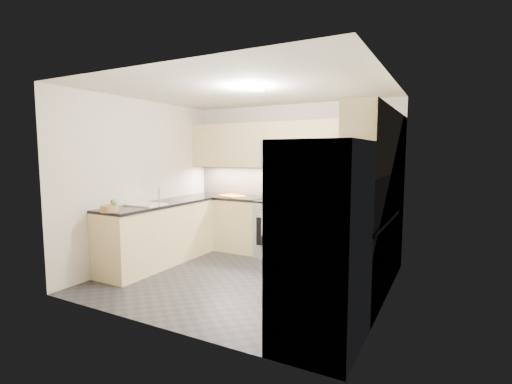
% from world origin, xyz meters
% --- Properties ---
extents(floor, '(3.60, 3.20, 0.00)m').
position_xyz_m(floor, '(0.00, 0.00, 0.00)').
color(floor, black).
rests_on(floor, ground).
extents(ceiling, '(3.60, 3.20, 0.02)m').
position_xyz_m(ceiling, '(0.00, 0.00, 2.50)').
color(ceiling, beige).
rests_on(ceiling, wall_back).
extents(wall_back, '(3.60, 0.02, 2.50)m').
position_xyz_m(wall_back, '(0.00, 1.60, 1.25)').
color(wall_back, beige).
rests_on(wall_back, floor).
extents(wall_front, '(3.60, 0.02, 2.50)m').
position_xyz_m(wall_front, '(0.00, -1.60, 1.25)').
color(wall_front, beige).
rests_on(wall_front, floor).
extents(wall_left, '(0.02, 3.20, 2.50)m').
position_xyz_m(wall_left, '(-1.80, 0.00, 1.25)').
color(wall_left, beige).
rests_on(wall_left, floor).
extents(wall_right, '(0.02, 3.20, 2.50)m').
position_xyz_m(wall_right, '(1.80, 0.00, 1.25)').
color(wall_right, beige).
rests_on(wall_right, floor).
extents(base_cab_back_left, '(1.42, 0.60, 0.90)m').
position_xyz_m(base_cab_back_left, '(-1.09, 1.30, 0.45)').
color(base_cab_back_left, '#D7BE81').
rests_on(base_cab_back_left, floor).
extents(base_cab_back_right, '(1.42, 0.60, 0.90)m').
position_xyz_m(base_cab_back_right, '(1.09, 1.30, 0.45)').
color(base_cab_back_right, '#D7BE81').
rests_on(base_cab_back_right, floor).
extents(base_cab_right, '(0.60, 1.70, 0.90)m').
position_xyz_m(base_cab_right, '(1.50, 0.15, 0.45)').
color(base_cab_right, '#D7BE81').
rests_on(base_cab_right, floor).
extents(base_cab_peninsula, '(0.60, 2.00, 0.90)m').
position_xyz_m(base_cab_peninsula, '(-1.50, 0.00, 0.45)').
color(base_cab_peninsula, '#D7BE81').
rests_on(base_cab_peninsula, floor).
extents(countertop_back_left, '(1.42, 0.63, 0.04)m').
position_xyz_m(countertop_back_left, '(-1.09, 1.30, 0.92)').
color(countertop_back_left, black).
rests_on(countertop_back_left, base_cab_back_left).
extents(countertop_back_right, '(1.42, 0.63, 0.04)m').
position_xyz_m(countertop_back_right, '(1.09, 1.30, 0.92)').
color(countertop_back_right, black).
rests_on(countertop_back_right, base_cab_back_right).
extents(countertop_right, '(0.63, 1.70, 0.04)m').
position_xyz_m(countertop_right, '(1.50, 0.15, 0.92)').
color(countertop_right, black).
rests_on(countertop_right, base_cab_right).
extents(countertop_peninsula, '(0.63, 2.00, 0.04)m').
position_xyz_m(countertop_peninsula, '(-1.50, 0.00, 0.92)').
color(countertop_peninsula, black).
rests_on(countertop_peninsula, base_cab_peninsula).
extents(upper_cab_back, '(3.60, 0.35, 0.75)m').
position_xyz_m(upper_cab_back, '(0.00, 1.43, 1.83)').
color(upper_cab_back, '#D7BE81').
rests_on(upper_cab_back, wall_back).
extents(upper_cab_right, '(0.35, 1.95, 0.75)m').
position_xyz_m(upper_cab_right, '(1.62, 0.28, 1.83)').
color(upper_cab_right, '#D7BE81').
rests_on(upper_cab_right, wall_right).
extents(backsplash_back, '(3.60, 0.01, 0.51)m').
position_xyz_m(backsplash_back, '(0.00, 1.60, 1.20)').
color(backsplash_back, tan).
rests_on(backsplash_back, wall_back).
extents(backsplash_right, '(0.01, 2.30, 0.51)m').
position_xyz_m(backsplash_right, '(1.80, 0.45, 1.20)').
color(backsplash_right, tan).
rests_on(backsplash_right, wall_right).
extents(gas_range, '(0.76, 0.65, 0.91)m').
position_xyz_m(gas_range, '(0.00, 1.28, 0.46)').
color(gas_range, '#9EA2A6').
rests_on(gas_range, floor).
extents(range_cooktop, '(0.76, 0.65, 0.03)m').
position_xyz_m(range_cooktop, '(0.00, 1.28, 0.92)').
color(range_cooktop, black).
rests_on(range_cooktop, gas_range).
extents(oven_door_glass, '(0.62, 0.02, 0.45)m').
position_xyz_m(oven_door_glass, '(0.00, 0.95, 0.45)').
color(oven_door_glass, black).
rests_on(oven_door_glass, gas_range).
extents(oven_handle, '(0.60, 0.02, 0.02)m').
position_xyz_m(oven_handle, '(0.00, 0.93, 0.72)').
color(oven_handle, '#B2B5BA').
rests_on(oven_handle, gas_range).
extents(microwave, '(0.76, 0.40, 0.40)m').
position_xyz_m(microwave, '(0.00, 1.40, 1.70)').
color(microwave, '#9A9CA1').
rests_on(microwave, upper_cab_back).
extents(microwave_door, '(0.60, 0.01, 0.28)m').
position_xyz_m(microwave_door, '(0.00, 1.20, 1.70)').
color(microwave_door, black).
rests_on(microwave_door, microwave).
extents(refrigerator, '(0.70, 0.90, 1.80)m').
position_xyz_m(refrigerator, '(1.45, -1.15, 0.90)').
color(refrigerator, '#ADB0B5').
rests_on(refrigerator, floor).
extents(fridge_handle_left, '(0.02, 0.02, 1.20)m').
position_xyz_m(fridge_handle_left, '(1.08, -1.33, 0.95)').
color(fridge_handle_left, '#B2B5BA').
rests_on(fridge_handle_left, refrigerator).
extents(fridge_handle_right, '(0.02, 0.02, 1.20)m').
position_xyz_m(fridge_handle_right, '(1.08, -0.97, 0.95)').
color(fridge_handle_right, '#B2B5BA').
rests_on(fridge_handle_right, refrigerator).
extents(sink_basin, '(0.52, 0.38, 0.16)m').
position_xyz_m(sink_basin, '(-1.50, -0.25, 0.88)').
color(sink_basin, white).
rests_on(sink_basin, base_cab_peninsula).
extents(faucet, '(0.03, 0.03, 0.28)m').
position_xyz_m(faucet, '(-1.24, -0.25, 1.08)').
color(faucet, silver).
rests_on(faucet, countertop_peninsula).
extents(utensil_bowl, '(0.37, 0.37, 0.16)m').
position_xyz_m(utensil_bowl, '(1.36, 1.24, 1.02)').
color(utensil_bowl, '#52BF54').
rests_on(utensil_bowl, countertop_back_right).
extents(cutting_board, '(0.55, 0.48, 0.01)m').
position_xyz_m(cutting_board, '(-1.00, 1.31, 0.95)').
color(cutting_board, orange).
rests_on(cutting_board, countertop_back_left).
extents(fruit_basket, '(0.27, 0.27, 0.08)m').
position_xyz_m(fruit_basket, '(-1.45, -0.93, 0.98)').
color(fruit_basket, '#9F764A').
rests_on(fruit_basket, countertop_peninsula).
extents(fruit_apple, '(0.06, 0.06, 0.06)m').
position_xyz_m(fruit_apple, '(-1.52, -0.82, 1.05)').
color(fruit_apple, '#A63713').
rests_on(fruit_apple, fruit_basket).
extents(fruit_pear, '(0.07, 0.07, 0.07)m').
position_xyz_m(fruit_pear, '(-1.47, -0.83, 1.05)').
color(fruit_pear, '#61BE51').
rests_on(fruit_pear, fruit_basket).
extents(dish_towel_check, '(0.16, 0.06, 0.32)m').
position_xyz_m(dish_towel_check, '(-0.13, 0.91, 0.55)').
color(dish_towel_check, silver).
rests_on(dish_towel_check, oven_handle).
extents(dish_towel_blue, '(0.19, 0.06, 0.36)m').
position_xyz_m(dish_towel_blue, '(0.20, 0.91, 0.55)').
color(dish_towel_blue, '#32448A').
rests_on(dish_towel_blue, oven_handle).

